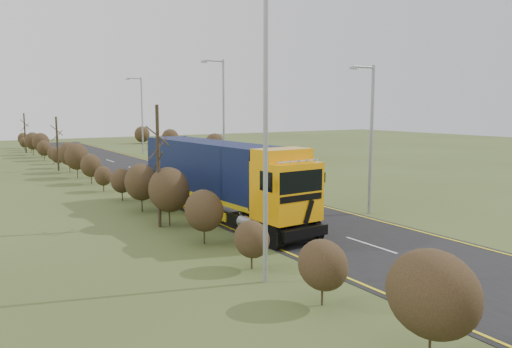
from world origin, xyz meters
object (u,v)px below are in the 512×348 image
Objects in this scene: streetlight_near at (370,134)px; speed_sign at (246,162)px; car_red_hatchback at (232,165)px; car_blue_sedan at (248,166)px; lorry at (221,174)px.

speed_sign is (-0.14, 13.18, -2.83)m from streetlight_near.
car_red_hatchback is 1.02× the size of car_blue_sedan.
lorry is at bearing 84.89° from car_blue_sedan.
car_blue_sedan is 0.48× the size of streetlight_near.
speed_sign is at bearing 72.00° from car_red_hatchback.
car_blue_sedan is (0.80, -1.40, -0.04)m from car_red_hatchback.
car_red_hatchback is at bearing 69.20° from speed_sign.
car_red_hatchback is 0.49× the size of streetlight_near.
streetlight_near is at bearing 85.93° from car_red_hatchback.
speed_sign is (-2.53, -6.66, 0.98)m from car_red_hatchback.
speed_sign reaches higher than car_red_hatchback.
car_red_hatchback is at bearing -30.03° from car_blue_sedan.
car_red_hatchback is 20.35m from streetlight_near.
speed_sign is at bearing 87.92° from car_blue_sedan.
car_red_hatchback is at bearing 55.94° from lorry.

